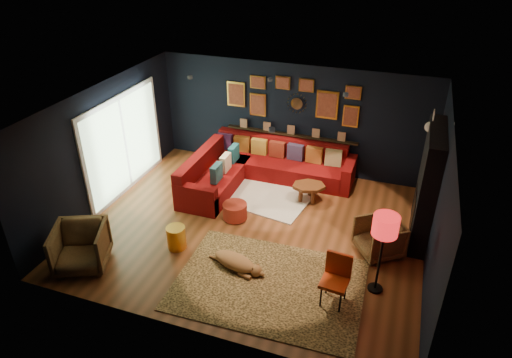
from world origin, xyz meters
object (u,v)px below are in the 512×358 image
(gold_stool, at_px, (176,237))
(coffee_table, at_px, (309,188))
(dog, at_px, (235,259))
(floor_lamp, at_px, (385,229))
(sectional, at_px, (254,169))
(orange_chair, at_px, (336,275))
(armchair_right, at_px, (379,236))
(pouf, at_px, (235,211))
(armchair_left, at_px, (80,245))

(gold_stool, bearing_deg, coffee_table, 51.51)
(dog, bearing_deg, floor_lamp, 21.39)
(floor_lamp, bearing_deg, dog, -173.48)
(sectional, height_order, coffee_table, sectional)
(sectional, relative_size, orange_chair, 3.87)
(armchair_right, height_order, floor_lamp, floor_lamp)
(coffee_table, xyz_separation_m, pouf, (-1.25, -1.19, -0.13))
(orange_chair, bearing_deg, gold_stool, 178.35)
(dog, bearing_deg, coffee_table, 90.15)
(armchair_right, distance_m, dog, 2.66)
(armchair_left, distance_m, armchair_right, 5.31)
(armchair_left, distance_m, gold_stool, 1.67)
(armchair_left, height_order, orange_chair, armchair_left)
(sectional, bearing_deg, armchair_left, -115.57)
(armchair_left, xyz_separation_m, armchair_right, (4.88, 2.09, -0.07))
(sectional, bearing_deg, dog, -76.87)
(armchair_left, bearing_deg, sectional, 40.53)
(floor_lamp, bearing_deg, sectional, 138.50)
(sectional, xyz_separation_m, pouf, (0.15, -1.61, -0.13))
(sectional, distance_m, armchair_right, 3.51)
(sectional, xyz_separation_m, gold_stool, (-0.54, -2.84, -0.10))
(sectional, relative_size, floor_lamp, 2.32)
(coffee_table, bearing_deg, orange_chair, -68.38)
(armchair_left, bearing_deg, dog, -5.93)
(coffee_table, bearing_deg, sectional, 163.44)
(gold_stool, bearing_deg, armchair_right, 16.79)
(armchair_left, height_order, floor_lamp, floor_lamp)
(pouf, height_order, armchair_left, armchair_left)
(coffee_table, height_order, pouf, coffee_table)
(armchair_right, xyz_separation_m, dog, (-2.33, -1.27, -0.18))
(floor_lamp, relative_size, dog, 1.30)
(sectional, relative_size, coffee_table, 3.97)
(floor_lamp, bearing_deg, armchair_left, -167.47)
(orange_chair, bearing_deg, pouf, 151.16)
(armchair_right, relative_size, orange_chair, 0.85)
(coffee_table, relative_size, armchair_left, 0.97)
(pouf, bearing_deg, floor_lamp, -21.14)
(armchair_right, distance_m, orange_chair, 1.56)
(sectional, xyz_separation_m, coffee_table, (1.39, -0.41, -0.00))
(coffee_table, bearing_deg, armchair_right, -39.46)
(dog, bearing_deg, pouf, 126.36)
(coffee_table, distance_m, pouf, 1.73)
(pouf, bearing_deg, coffee_table, 43.75)
(pouf, distance_m, dog, 1.53)
(gold_stool, xyz_separation_m, orange_chair, (3.05, -0.39, 0.30))
(armchair_left, xyz_separation_m, orange_chair, (4.36, 0.63, 0.07))
(armchair_right, relative_size, floor_lamp, 0.51)
(pouf, distance_m, armchair_right, 2.90)
(pouf, distance_m, orange_chair, 2.88)
(coffee_table, xyz_separation_m, floor_lamp, (1.72, -2.34, 0.91))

